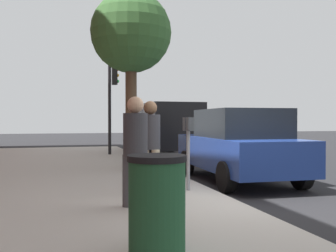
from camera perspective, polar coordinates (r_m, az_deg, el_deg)
name	(u,v)px	position (r m, az deg, el deg)	size (l,w,h in m)	color
ground_plane	(230,206)	(7.08, 9.09, -11.42)	(80.00, 80.00, 0.00)	#232326
sidewalk_slab	(53,212)	(6.44, -16.52, -12.00)	(28.00, 6.00, 0.15)	#B7B2A8
parking_meter	(188,138)	(7.53, 2.98, -1.72)	(0.36, 0.12, 1.41)	gray
pedestrian_at_meter	(150,139)	(7.28, -2.60, -1.93)	(0.50, 0.37, 1.71)	tan
pedestrian_bystander	(135,143)	(5.98, -4.80, -2.51)	(0.47, 0.37, 1.72)	#47474C
parked_sedan_near	(238,145)	(9.74, 10.24, -2.75)	(4.47, 2.10, 1.77)	navy
parked_van_far	(162,126)	(16.67, -0.92, 0.00)	(5.25, 2.22, 2.18)	black
street_tree	(131,34)	(11.39, -5.43, 13.20)	(2.29, 2.29, 4.99)	brown
traffic_signal	(112,93)	(15.70, -8.17, 4.75)	(0.24, 0.44, 3.60)	black
trash_bin	(157,206)	(3.91, -1.62, -11.63)	(0.59, 0.59, 1.01)	#1E4C2D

